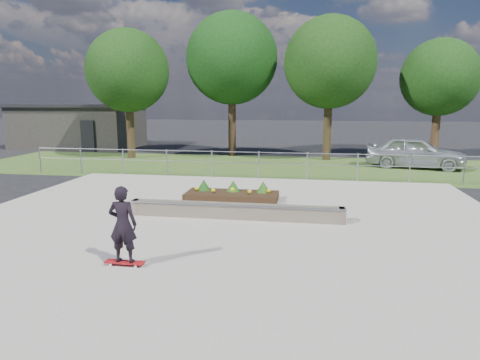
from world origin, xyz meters
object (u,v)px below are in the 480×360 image
object	(u,v)px
grind_ledge	(235,211)
planter_bed	(232,194)
skateboarder	(123,225)
parked_car	(415,152)

from	to	relation	value
grind_ledge	planter_bed	xyz separation A→B (m)	(-0.47, 2.17, -0.02)
skateboarder	parked_car	distance (m)	16.67
grind_ledge	parked_car	distance (m)	12.69
planter_bed	parked_car	bearing A→B (deg)	47.95
planter_bed	parked_car	xyz separation A→B (m)	(7.54, 8.36, 0.53)
grind_ledge	parked_car	size ratio (longest dim) A/B	1.31
skateboarder	parked_car	xyz separation A→B (m)	(8.61, 14.28, -0.12)
grind_ledge	planter_bed	size ratio (longest dim) A/B	2.00
grind_ledge	planter_bed	bearing A→B (deg)	102.17
skateboarder	parked_car	size ratio (longest dim) A/B	0.35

